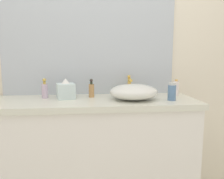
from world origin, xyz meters
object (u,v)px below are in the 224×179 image
(lotion_bottle, at_px, (91,90))
(tissue_box, at_px, (66,90))
(soap_dispenser, at_px, (45,90))
(sink_basin, at_px, (134,92))
(perfume_bottle, at_px, (172,92))
(spray_can, at_px, (176,88))

(lotion_bottle, height_order, tissue_box, tissue_box)
(soap_dispenser, xyz_separation_m, lotion_bottle, (0.37, 0.00, -0.00))
(soap_dispenser, relative_size, tissue_box, 0.99)
(soap_dispenser, bearing_deg, sink_basin, -10.63)
(soap_dispenser, distance_m, tissue_box, 0.18)
(lotion_bottle, xyz_separation_m, perfume_bottle, (0.61, -0.19, 0.00))
(lotion_bottle, distance_m, spray_can, 0.72)
(spray_can, distance_m, tissue_box, 0.93)
(lotion_bottle, relative_size, tissue_box, 0.93)
(lotion_bottle, relative_size, spray_can, 1.09)
(soap_dispenser, relative_size, lotion_bottle, 1.06)
(sink_basin, relative_size, lotion_bottle, 2.46)
(perfume_bottle, bearing_deg, tissue_box, 169.51)
(sink_basin, distance_m, perfume_bottle, 0.29)
(sink_basin, bearing_deg, lotion_bottle, 157.53)
(sink_basin, relative_size, tissue_box, 2.28)
(lotion_bottle, bearing_deg, sink_basin, -22.47)
(lotion_bottle, bearing_deg, spray_can, 0.26)
(perfume_bottle, distance_m, tissue_box, 0.83)
(soap_dispenser, relative_size, perfume_bottle, 1.17)
(sink_basin, relative_size, perfume_bottle, 2.71)
(sink_basin, xyz_separation_m, perfume_bottle, (0.29, -0.06, 0.00))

